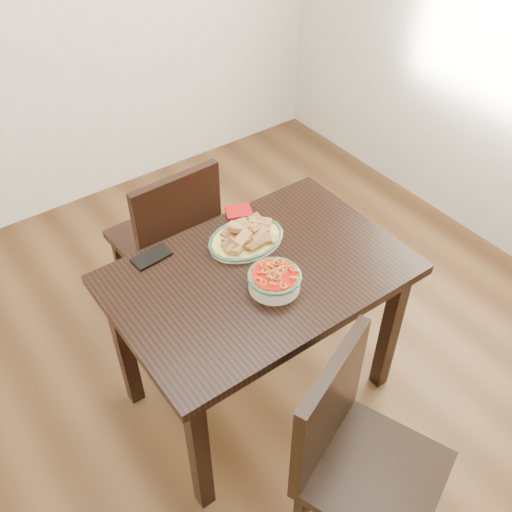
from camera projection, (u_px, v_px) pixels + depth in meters
floor at (239, 374)px, 2.69m from camera, size 3.50×3.50×0.00m
dining_table at (259, 291)px, 2.20m from camera, size 1.10×0.73×0.75m
chair_far at (170, 237)px, 2.66m from camera, size 0.43×0.43×0.89m
chair_near at (354, 451)px, 1.86m from camera, size 0.55×0.55×0.89m
fish_plate at (246, 233)px, 2.22m from camera, size 0.31×0.24×0.11m
noodle_bowl at (274, 278)px, 2.03m from camera, size 0.20×0.20×0.08m
smartphone at (151, 257)px, 2.18m from camera, size 0.15×0.09×0.01m
napkin at (239, 211)px, 2.38m from camera, size 0.13×0.12×0.01m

